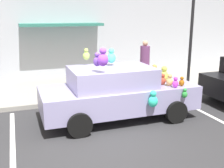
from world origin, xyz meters
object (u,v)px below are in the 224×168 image
Objects in this scene: plush_covered_car at (118,92)px; street_lamp_post at (192,23)px; teddy_bear_on_sidewalk at (128,81)px; pedestrian_walking_past at (145,64)px.

street_lamp_post reaches higher than plush_covered_car.
street_lamp_post is at bearing 28.84° from plush_covered_car.
teddy_bear_on_sidewalk is at bearing 169.33° from street_lamp_post.
street_lamp_post is at bearing -10.67° from teddy_bear_on_sidewalk.
teddy_bear_on_sidewalk is 1.11m from pedestrian_walking_past.
street_lamp_post reaches higher than teddy_bear_on_sidewalk.
pedestrian_walking_past is at bearing 153.10° from street_lamp_post.
teddy_bear_on_sidewalk is 0.32× the size of pedestrian_walking_past.
street_lamp_post reaches higher than pedestrian_walking_past.
street_lamp_post is at bearing -26.90° from pedestrian_walking_past.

